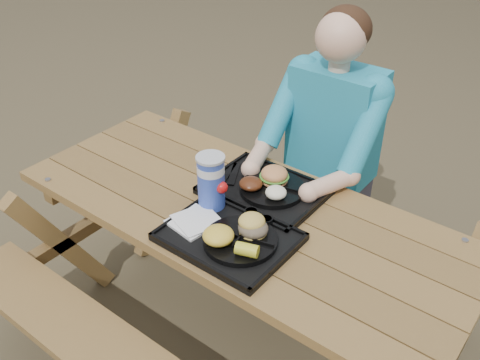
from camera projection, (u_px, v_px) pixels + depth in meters
The scene contains 18 objects.
ground at pixel (240, 338), 2.47m from camera, with size 60.00×60.00×0.00m, color #999999.
picnic_table at pixel (240, 279), 2.26m from camera, with size 1.80×1.49×0.75m, color #999999, non-canonical shape.
tray_near at pixel (229, 238), 1.89m from camera, with size 0.45×0.35×0.02m, color black.
tray_far at pixel (264, 191), 2.13m from camera, with size 0.45×0.35×0.02m, color black.
plate_near at pixel (240, 240), 1.85m from camera, with size 0.26×0.26×0.02m, color black.
plate_far at pixel (272, 189), 2.11m from camera, with size 0.26×0.26×0.02m, color black.
napkin_stack at pixel (193, 221), 1.94m from camera, with size 0.16×0.16×0.02m, color white.
soda_cup at pixel (211, 183), 1.98m from camera, with size 0.10×0.10×0.21m, color #1532A3.
condiment_bbq at pixel (251, 214), 1.97m from camera, with size 0.05×0.05×0.03m, color black.
condiment_mustard at pixel (266, 221), 1.93m from camera, with size 0.05×0.05×0.03m, color yellow.
sandwich at pixel (253, 221), 1.84m from camera, with size 0.10×0.10×0.10m, color gold, non-canonical shape.
mac_cheese at pixel (218, 235), 1.81m from camera, with size 0.11×0.11×0.05m, color yellow.
corn_cob at pixel (247, 250), 1.76m from camera, with size 0.08×0.08×0.04m, color yellow, non-canonical shape.
cutlery_far at pixel (234, 174), 2.21m from camera, with size 0.03×0.17×0.01m, color black.
burger at pixel (274, 171), 2.11m from camera, with size 0.11×0.11×0.10m, color #D6874B, non-canonical shape.
baked_beans at pixel (251, 184), 2.09m from camera, with size 0.09×0.09×0.04m, color #532510.
potato_salad at pixel (276, 193), 2.03m from camera, with size 0.08×0.08×0.05m, color white.
diner at pixel (328, 169), 2.50m from camera, with size 0.48×0.84×1.28m, color #1CADC7, non-canonical shape.
Camera 1 is at (1.01, -1.30, 1.98)m, focal length 40.00 mm.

